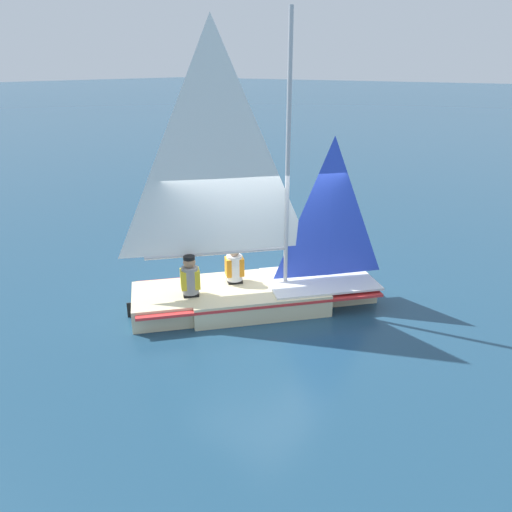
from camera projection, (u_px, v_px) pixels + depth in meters
The scene contains 4 objects.
ground_plane at pixel (256, 305), 9.64m from camera, with size 260.00×260.00×0.00m, color navy.
sailboat_main at pixel (252, 271), 9.37m from camera, with size 4.43×4.17×5.23m.
sailor_helm at pixel (235, 272), 9.58m from camera, with size 0.43×0.42×1.16m.
sailor_crew at pixel (190, 284), 9.02m from camera, with size 0.43×0.42×1.16m.
Camera 1 is at (6.98, 5.13, 4.34)m, focal length 35.00 mm.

